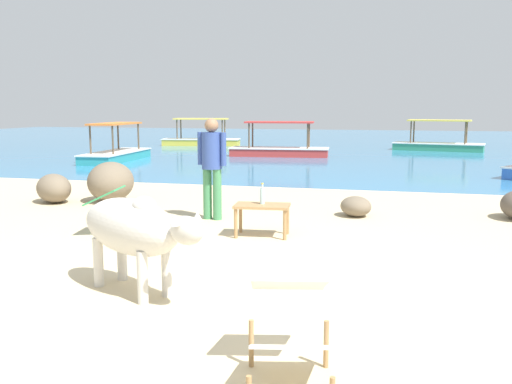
# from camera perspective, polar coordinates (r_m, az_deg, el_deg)

# --- Properties ---
(sand_beach) EXTENTS (18.00, 14.00, 0.04)m
(sand_beach) POSITION_cam_1_polar(r_m,az_deg,el_deg) (5.70, -5.38, -9.84)
(sand_beach) COLOR #CCB78E
(sand_beach) RESTS_ON ground
(water_surface) EXTENTS (60.00, 36.00, 0.03)m
(water_surface) POSITION_cam_1_polar(r_m,az_deg,el_deg) (27.22, 9.99, 4.77)
(water_surface) COLOR teal
(water_surface) RESTS_ON ground
(cow) EXTENTS (1.67, 1.15, 0.97)m
(cow) POSITION_cam_1_polar(r_m,az_deg,el_deg) (5.46, -12.56, -3.65)
(cow) COLOR beige
(cow) RESTS_ON sand_beach
(low_bench_table) EXTENTS (0.79, 0.50, 0.45)m
(low_bench_table) POSITION_cam_1_polar(r_m,az_deg,el_deg) (7.71, 0.63, -1.85)
(low_bench_table) COLOR #A37A4C
(low_bench_table) RESTS_ON sand_beach
(bottle) EXTENTS (0.07, 0.07, 0.30)m
(bottle) POSITION_cam_1_polar(r_m,az_deg,el_deg) (7.73, 0.66, -0.36)
(bottle) COLOR #A3C6D1
(bottle) RESTS_ON low_bench_table
(deck_chair_near) EXTENTS (0.85, 0.66, 0.68)m
(deck_chair_near) POSITION_cam_1_polar(r_m,az_deg,el_deg) (8.03, -14.26, -1.63)
(deck_chair_near) COLOR #A37A4C
(deck_chair_near) RESTS_ON sand_beach
(deck_chair_far) EXTENTS (0.68, 0.86, 0.68)m
(deck_chair_far) POSITION_cam_1_polar(r_m,az_deg,el_deg) (3.85, 3.43, -12.75)
(deck_chair_far) COLOR #A37A4C
(deck_chair_far) RESTS_ON sand_beach
(person_standing) EXTENTS (0.50, 0.32, 1.62)m
(person_standing) POSITION_cam_1_polar(r_m,az_deg,el_deg) (8.83, -4.57, 3.22)
(person_standing) COLOR #428956
(person_standing) RESTS_ON sand_beach
(shore_rock_large) EXTENTS (1.12, 1.25, 0.76)m
(shore_rock_large) POSITION_cam_1_polar(r_m,az_deg,el_deg) (10.94, -14.75, 1.04)
(shore_rock_large) COLOR #756651
(shore_rock_large) RESTS_ON sand_beach
(shore_rock_small) EXTENTS (0.69, 0.73, 0.33)m
(shore_rock_small) POSITION_cam_1_polar(r_m,az_deg,el_deg) (9.31, 10.25, -1.46)
(shore_rock_small) COLOR #756651
(shore_rock_small) RESTS_ON sand_beach
(shore_rock_flat) EXTENTS (1.05, 1.03, 0.55)m
(shore_rock_flat) POSITION_cam_1_polar(r_m,az_deg,el_deg) (11.13, -20.13, 0.37)
(shore_rock_flat) COLOR #756651
(shore_rock_flat) RESTS_ON sand_beach
(boat_yellow) EXTENTS (3.79, 1.64, 1.29)m
(boat_yellow) POSITION_cam_1_polar(r_m,az_deg,el_deg) (26.62, -5.66, 5.40)
(boat_yellow) COLOR gold
(boat_yellow) RESTS_ON water_surface
(boat_green) EXTENTS (3.83, 1.84, 1.29)m
(boat_green) POSITION_cam_1_polar(r_m,az_deg,el_deg) (24.59, 18.27, 4.72)
(boat_green) COLOR #338E66
(boat_green) RESTS_ON water_surface
(boat_red) EXTENTS (3.75, 1.42, 1.29)m
(boat_red) POSITION_cam_1_polar(r_m,az_deg,el_deg) (20.71, 2.42, 4.48)
(boat_red) COLOR #C63833
(boat_red) RESTS_ON water_surface
(boat_teal) EXTENTS (1.40, 3.74, 1.29)m
(boat_teal) POSITION_cam_1_polar(r_m,az_deg,el_deg) (19.50, -14.23, 3.95)
(boat_teal) COLOR teal
(boat_teal) RESTS_ON water_surface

